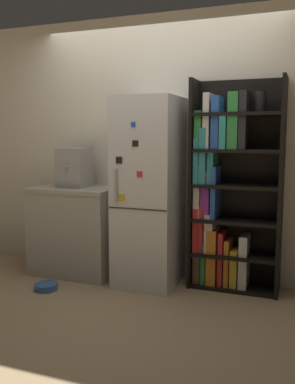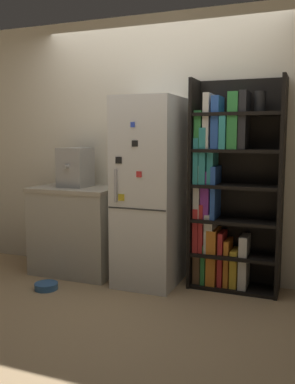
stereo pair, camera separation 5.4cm
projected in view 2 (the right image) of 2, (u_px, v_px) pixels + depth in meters
ground_plane at (144, 287)px, 4.04m from camera, size 16.00×16.00×0.00m
wall_back at (161, 148)px, 4.31m from camera, size 8.00×0.05×2.60m
refrigerator at (149, 192)px, 4.05m from camera, size 0.56×0.64×1.77m
bookshelf at (226, 191)px, 3.94m from camera, size 0.82×0.35×1.93m
kitchen_counter at (77, 230)px, 4.43m from camera, size 0.87×0.59×0.90m
espresso_machine at (75, 167)px, 4.37m from camera, size 0.28×0.36×0.40m
pet_bowl at (46, 286)px, 3.98m from camera, size 0.22×0.22×0.06m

